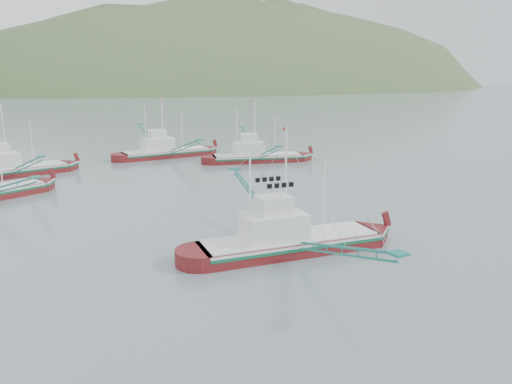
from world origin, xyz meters
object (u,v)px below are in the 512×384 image
bg_boat_right (257,149)px  main_boat (288,230)px  bg_boat_extra (10,164)px  bg_boat_far (165,148)px

bg_boat_right → main_boat: bearing=-99.0°
bg_boat_right → bg_boat_extra: (-35.59, 7.80, -0.30)m
bg_boat_right → bg_boat_extra: bg_boat_extra is taller
main_boat → bg_boat_far: (8.88, 49.68, -0.32)m
bg_boat_right → bg_boat_extra: bearing=-173.3°
bg_boat_right → bg_boat_far: bg_boat_far is taller
bg_boat_right → bg_boat_far: (-11.05, 12.18, -0.56)m
main_boat → bg_boat_right: main_boat is taller
bg_boat_right → bg_boat_far: 16.45m
main_boat → bg_boat_right: size_ratio=1.04×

